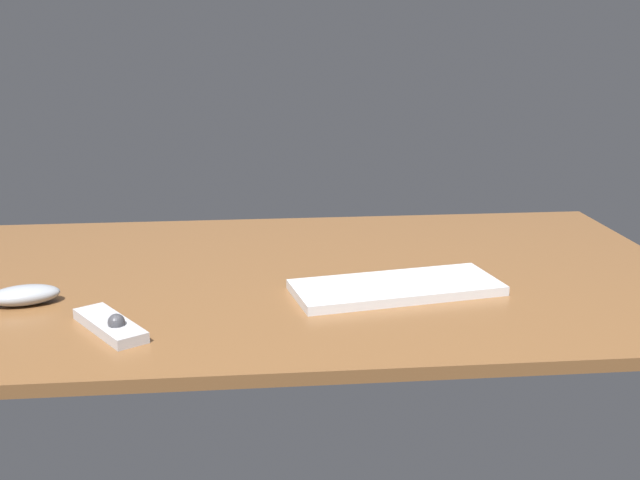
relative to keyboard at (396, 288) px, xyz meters
The scene contains 4 objects.
desk 18.71cm from the keyboard, 140.98° to the left, with size 140.00×84.00×2.00cm, color brown.
keyboard is the anchor object (origin of this frame).
computer_mouse 61.51cm from the keyboard, behind, with size 11.25×5.70×3.15cm, color #999EA5.
media_remote 47.59cm from the keyboard, 164.05° to the right, with size 12.89×16.26×3.34cm.
Camera 1 is at (-11.15, -137.15, 46.73)cm, focal length 44.33 mm.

